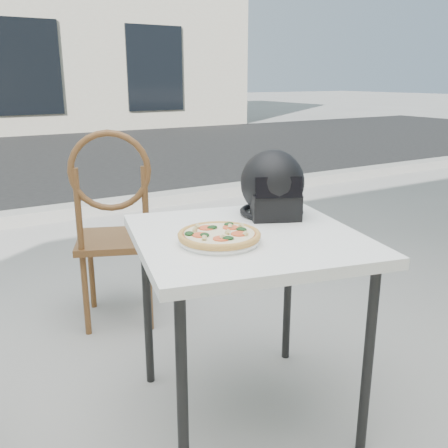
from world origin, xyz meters
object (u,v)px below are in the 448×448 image
cafe_table_main (247,251)px  cafe_chair_main (114,220)px  helmet (273,187)px  pizza (219,235)px  plate (219,240)px

cafe_table_main → cafe_chair_main: bearing=99.9°
cafe_table_main → helmet: bearing=35.0°
pizza → helmet: (0.38, 0.21, 0.09)m
plate → cafe_chair_main: cafe_chair_main is taller
plate → pizza: pizza is taller
cafe_table_main → pizza: bearing=-164.8°
pizza → cafe_table_main: bearing=15.2°
helmet → cafe_chair_main: 1.00m
cafe_table_main → helmet: size_ratio=2.70×
cafe_table_main → plate: plate is taller
helmet → cafe_chair_main: bearing=140.0°
cafe_chair_main → helmet: bearing=137.7°
pizza → cafe_chair_main: 1.08m
plate → helmet: (0.38, 0.21, 0.12)m
pizza → cafe_chair_main: cafe_chair_main is taller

